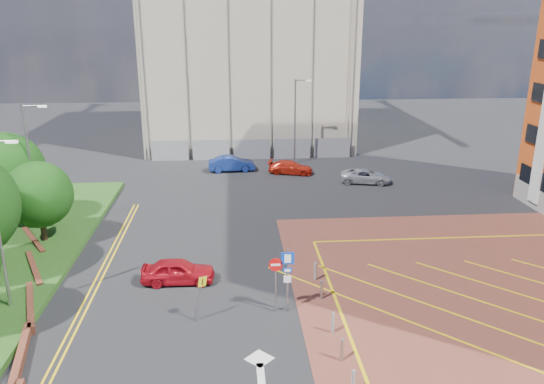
{
  "coord_description": "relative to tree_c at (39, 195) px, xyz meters",
  "views": [
    {
      "loc": [
        -1.88,
        -20.96,
        13.08
      ],
      "look_at": [
        0.09,
        5.02,
        4.64
      ],
      "focal_mm": 35.0,
      "sensor_mm": 36.0,
      "label": 1
    }
  ],
  "objects": [
    {
      "name": "warning_sign",
      "position": [
        9.99,
        -9.55,
        -1.76
      ],
      "size": [
        0.69,
        0.41,
        2.25
      ],
      "color": "#9EA0A8",
      "rests_on": "ground"
    },
    {
      "name": "car_red_back",
      "position": [
        16.75,
        14.52,
        -2.62
      ],
      "size": [
        4.25,
        2.61,
        1.15
      ],
      "primitive_type": "imported",
      "rotation": [
        0.0,
        0.0,
        1.3
      ],
      "color": "red",
      "rests_on": "ground"
    },
    {
      "name": "bollard_row",
      "position": [
        15.8,
        -11.67,
        -2.72
      ],
      "size": [
        0.14,
        11.14,
        0.9
      ],
      "color": "#9EA0A8",
      "rests_on": "forecourt"
    },
    {
      "name": "ground",
      "position": [
        13.5,
        -10.0,
        -3.19
      ],
      "size": [
        140.0,
        140.0,
        0.0
      ],
      "primitive_type": "plane",
      "color": "black",
      "rests_on": "ground"
    },
    {
      "name": "tree_d",
      "position": [
        -3.0,
        3.0,
        0.68
      ],
      "size": [
        5.0,
        5.0,
        6.08
      ],
      "color": "#3D2B1C",
      "rests_on": "grass_bed"
    },
    {
      "name": "tree_c",
      "position": [
        0.0,
        0.0,
        0.0
      ],
      "size": [
        4.0,
        4.0,
        4.9
      ],
      "color": "#3D2B1C",
      "rests_on": "grass_bed"
    },
    {
      "name": "construction_fence",
      "position": [
        14.5,
        20.0,
        -2.19
      ],
      "size": [
        21.6,
        0.06,
        2.0
      ],
      "primitive_type": "cube",
      "color": "gray",
      "rests_on": "ground"
    },
    {
      "name": "sign_cluster",
      "position": [
        13.8,
        -9.02,
        -1.24
      ],
      "size": [
        1.17,
        0.12,
        3.2
      ],
      "color": "#9EA0A8",
      "rests_on": "ground"
    },
    {
      "name": "car_red_left",
      "position": [
        8.62,
        -5.67,
        -2.55
      ],
      "size": [
        3.82,
        1.59,
        1.29
      ],
      "primitive_type": "imported",
      "rotation": [
        0.0,
        0.0,
        1.55
      ],
      "color": "#B60F1B",
      "rests_on": "ground"
    },
    {
      "name": "retaining_wall",
      "position": [
        1.7,
        -8.0,
        -2.99
      ],
      "size": [
        6.06,
        20.33,
        0.4
      ],
      "color": "brown",
      "rests_on": "ground"
    },
    {
      "name": "car_blue_back",
      "position": [
        11.48,
        15.78,
        -2.5
      ],
      "size": [
        4.28,
        1.77,
        1.38
      ],
      "primitive_type": "imported",
      "rotation": [
        0.0,
        0.0,
        1.65
      ],
      "color": "navy",
      "rests_on": "ground"
    },
    {
      "name": "construction_building",
      "position": [
        13.5,
        30.0,
        7.81
      ],
      "size": [
        21.2,
        19.2,
        22.0
      ],
      "primitive_type": "cube",
      "color": "#B6AE95",
      "rests_on": "ground"
    },
    {
      "name": "lamp_back",
      "position": [
        17.58,
        18.0,
        1.17
      ],
      "size": [
        1.53,
        0.16,
        8.0
      ],
      "color": "#9EA0A8",
      "rests_on": "ground"
    },
    {
      "name": "lamp_left_far",
      "position": [
        -0.92,
        2.0,
        1.47
      ],
      "size": [
        1.53,
        0.16,
        8.0
      ],
      "color": "#9EA0A8",
      "rests_on": "grass_bed"
    },
    {
      "name": "car_silver_back",
      "position": [
        22.78,
        11.21,
        -2.61
      ],
      "size": [
        4.55,
        2.84,
        1.17
      ],
      "primitive_type": "imported",
      "rotation": [
        0.0,
        0.0,
        1.34
      ],
      "color": "silver",
      "rests_on": "ground"
    }
  ]
}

